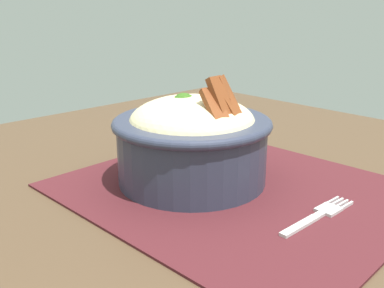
# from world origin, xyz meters

# --- Properties ---
(table) EXTENTS (1.13, 0.97, 0.77)m
(table) POSITION_xyz_m (0.00, 0.00, 0.69)
(table) COLOR #4C3826
(table) RESTS_ON ground_plane
(placemat) EXTENTS (0.41, 0.37, 0.00)m
(placemat) POSITION_xyz_m (-0.04, -0.00, 0.77)
(placemat) COLOR #47191E
(placemat) RESTS_ON table
(bowl) EXTENTS (0.21, 0.21, 0.14)m
(bowl) POSITION_xyz_m (-0.09, -0.02, 0.83)
(bowl) COLOR #2D3347
(bowl) RESTS_ON placemat
(fork) EXTENTS (0.02, 0.12, 0.00)m
(fork) POSITION_xyz_m (0.08, 0.01, 0.78)
(fork) COLOR silver
(fork) RESTS_ON placemat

